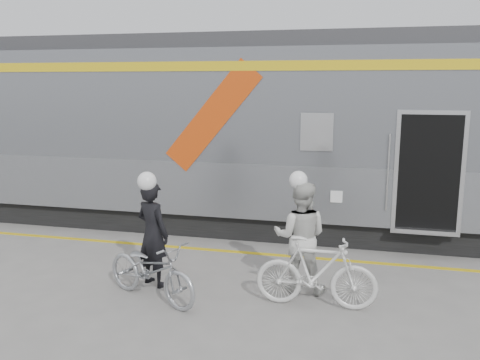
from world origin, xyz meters
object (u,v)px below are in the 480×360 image
(woman, at_px, (300,237))
(bicycle_left, at_px, (151,270))
(bicycle_right, at_px, (316,272))
(man, at_px, (153,234))

(woman, bearing_deg, bicycle_left, 22.24)
(woman, distance_m, bicycle_right, 0.71)
(man, bearing_deg, bicycle_right, -160.77)
(bicycle_left, distance_m, woman, 2.28)
(bicycle_left, bearing_deg, bicycle_right, -57.92)
(man, distance_m, bicycle_left, 0.70)
(man, xyz_separation_m, bicycle_left, (0.20, -0.55, -0.38))
(man, bearing_deg, bicycle_left, 134.22)
(man, relative_size, woman, 0.98)
(bicycle_left, bearing_deg, woman, -42.76)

